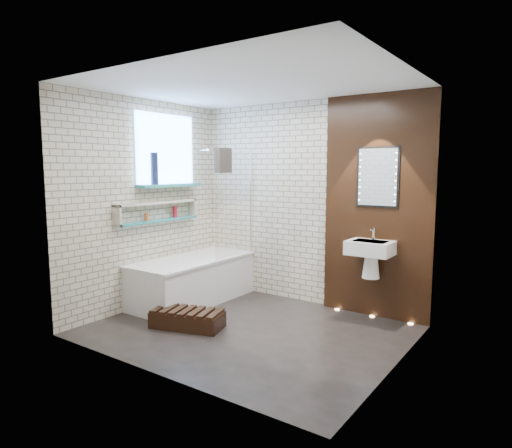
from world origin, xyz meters
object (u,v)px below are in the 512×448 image
Objects in this scene: bathtub at (193,280)px; led_mirror at (378,177)px; washbasin at (370,253)px; walnut_step at (187,320)px; bath_screen at (234,204)px.

led_mirror is at bearing 19.78° from bathtub.
led_mirror reaches higher than washbasin.
bathtub is at bearing 129.15° from walnut_step.
bath_screen is 1.89m from led_mirror.
bathtub is at bearing -160.22° from led_mirror.
walnut_step is at bearing -138.08° from washbasin.
washbasin is (2.17, 0.62, 0.50)m from bathtub.
washbasin reaches higher than bathtub.
led_mirror is (1.82, 0.34, 0.37)m from bath_screen.
washbasin reaches higher than walnut_step.
led_mirror is 0.89× the size of walnut_step.
washbasin is (1.82, 0.18, -0.49)m from bath_screen.
washbasin is 2.20m from walnut_step.
led_mirror reaches higher than bathtub.
washbasin is at bearing 41.92° from walnut_step.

